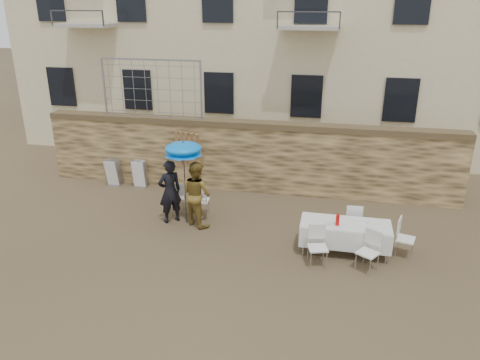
% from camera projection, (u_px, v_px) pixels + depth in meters
% --- Properties ---
extents(ground, '(80.00, 80.00, 0.00)m').
position_uv_depth(ground, '(203.00, 271.00, 10.51)').
color(ground, brown).
rests_on(ground, ground).
extents(stone_wall, '(13.00, 0.50, 2.20)m').
position_uv_depth(stone_wall, '(246.00, 157.00, 14.68)').
color(stone_wall, olive).
rests_on(stone_wall, ground).
extents(chain_link_fence, '(3.20, 0.06, 1.80)m').
position_uv_depth(chain_link_fence, '(152.00, 89.00, 14.54)').
color(chain_link_fence, gray).
rests_on(chain_link_fence, stone_wall).
extents(man_suit, '(0.76, 0.75, 1.77)m').
position_uv_depth(man_suit, '(170.00, 192.00, 12.56)').
color(man_suit, black).
rests_on(man_suit, ground).
extents(woman_dress, '(1.09, 1.04, 1.77)m').
position_uv_depth(woman_dress, '(197.00, 194.00, 12.42)').
color(woman_dress, '#A98333').
rests_on(woman_dress, ground).
extents(umbrella, '(1.01, 1.01, 2.14)m').
position_uv_depth(umbrella, '(183.00, 151.00, 12.17)').
color(umbrella, '#3F3F44').
rests_on(umbrella, ground).
extents(couple_chair_left, '(0.65, 0.65, 0.96)m').
position_uv_depth(couple_chair_left, '(177.00, 197.00, 13.21)').
color(couple_chair_left, white).
rests_on(couple_chair_left, ground).
extents(couple_chair_right, '(0.52, 0.52, 0.96)m').
position_uv_depth(couple_chair_right, '(201.00, 199.00, 13.08)').
color(couple_chair_right, white).
rests_on(couple_chair_right, ground).
extents(banquet_table, '(2.10, 0.85, 0.78)m').
position_uv_depth(banquet_table, '(346.00, 225.00, 11.05)').
color(banquet_table, white).
rests_on(banquet_table, ground).
extents(soda_bottle, '(0.09, 0.09, 0.26)m').
position_uv_depth(soda_bottle, '(338.00, 220.00, 10.89)').
color(soda_bottle, red).
rests_on(soda_bottle, banquet_table).
extents(table_chair_front_left, '(0.59, 0.59, 0.96)m').
position_uv_depth(table_chair_front_left, '(318.00, 247.00, 10.57)').
color(table_chair_front_left, white).
rests_on(table_chair_front_left, ground).
extents(table_chair_front_right, '(0.66, 0.66, 0.96)m').
position_uv_depth(table_chair_front_right, '(368.00, 252.00, 10.36)').
color(table_chair_front_right, white).
rests_on(table_chair_front_right, ground).
extents(table_chair_back, '(0.51, 0.51, 0.96)m').
position_uv_depth(table_chair_back, '(353.00, 220.00, 11.83)').
color(table_chair_back, white).
rests_on(table_chair_back, ground).
extents(table_chair_side, '(0.59, 0.59, 0.96)m').
position_uv_depth(table_chair_side, '(406.00, 238.00, 10.97)').
color(table_chair_side, white).
rests_on(table_chair_side, ground).
extents(chair_stack_left, '(0.46, 0.47, 0.92)m').
position_uv_depth(chair_stack_left, '(116.00, 170.00, 15.39)').
color(chair_stack_left, white).
rests_on(chair_stack_left, ground).
extents(chair_stack_right, '(0.46, 0.40, 0.92)m').
position_uv_depth(chair_stack_right, '(141.00, 172.00, 15.22)').
color(chair_stack_right, white).
rests_on(chair_stack_right, ground).
extents(wood_planks, '(0.70, 0.20, 2.00)m').
position_uv_depth(wood_planks, '(188.00, 159.00, 14.78)').
color(wood_planks, '#A37749').
rests_on(wood_planks, ground).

